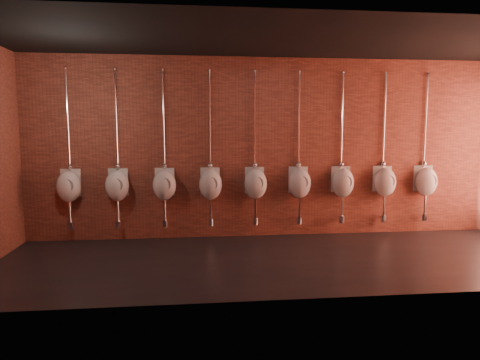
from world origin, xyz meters
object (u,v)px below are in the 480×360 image
object	(u,v)px
urinal_4	(256,183)
urinal_8	(426,181)
urinal_2	(164,185)
urinal_0	(69,186)
urinal_5	(300,183)
urinal_7	(385,181)
urinal_3	(211,184)
urinal_1	(117,185)
urinal_6	(343,182)

from	to	relation	value
urinal_4	urinal_8	xyz separation A→B (m)	(3.20, 0.00, 0.00)
urinal_2	urinal_8	distance (m)	4.80
urinal_0	urinal_5	xyz separation A→B (m)	(4.00, 0.00, 0.00)
urinal_2	urinal_7	xyz separation A→B (m)	(4.00, 0.00, 0.00)
urinal_7	urinal_8	size ratio (longest dim) A/B	1.00
urinal_2	urinal_3	distance (m)	0.80
urinal_2	urinal_3	bearing A→B (deg)	0.00
urinal_7	urinal_0	bearing A→B (deg)	180.00
urinal_2	urinal_4	world-z (taller)	same
urinal_3	urinal_4	bearing A→B (deg)	0.00
urinal_4	urinal_5	distance (m)	0.80
urinal_4	urinal_5	world-z (taller)	same
urinal_0	urinal_8	world-z (taller)	same
urinal_4	urinal_5	bearing A→B (deg)	0.00
urinal_2	urinal_4	xyz separation A→B (m)	(1.60, 0.00, 0.00)
urinal_1	urinal_0	bearing A→B (deg)	180.00
urinal_3	urinal_5	xyz separation A→B (m)	(1.60, 0.00, 0.00)
urinal_3	urinal_6	world-z (taller)	same
urinal_5	urinal_8	size ratio (longest dim) A/B	1.00
urinal_7	urinal_5	bearing A→B (deg)	180.00
urinal_3	urinal_6	xyz separation A→B (m)	(2.40, 0.00, 0.00)
urinal_0	urinal_5	bearing A→B (deg)	0.00
urinal_7	urinal_8	bearing A→B (deg)	0.00
urinal_4	urinal_3	bearing A→B (deg)	180.00
urinal_5	urinal_7	distance (m)	1.60
urinal_5	urinal_6	bearing A→B (deg)	0.00
urinal_0	urinal_3	world-z (taller)	same
urinal_8	urinal_6	bearing A→B (deg)	180.00
urinal_3	urinal_1	bearing A→B (deg)	180.00
urinal_3	urinal_0	bearing A→B (deg)	180.00
urinal_0	urinal_2	size ratio (longest dim) A/B	1.00
urinal_3	urinal_7	xyz separation A→B (m)	(3.20, 0.00, 0.00)
urinal_3	urinal_4	size ratio (longest dim) A/B	1.00
urinal_6	urinal_7	distance (m)	0.80
urinal_5	urinal_6	distance (m)	0.80
urinal_6	urinal_8	xyz separation A→B (m)	(1.60, 0.00, 0.00)
urinal_0	urinal_2	distance (m)	1.60
urinal_2	urinal_4	bearing A→B (deg)	0.00
urinal_4	urinal_0	bearing A→B (deg)	180.00
urinal_8	urinal_7	bearing A→B (deg)	180.00
urinal_0	urinal_2	world-z (taller)	same
urinal_6	urinal_0	bearing A→B (deg)	180.00
urinal_1	urinal_6	world-z (taller)	same
urinal_0	urinal_2	bearing A→B (deg)	0.00
urinal_0	urinal_3	xyz separation A→B (m)	(2.40, 0.00, 0.00)
urinal_0	urinal_1	distance (m)	0.80
urinal_3	urinal_8	xyz separation A→B (m)	(4.00, 0.00, 0.00)
urinal_6	urinal_7	xyz separation A→B (m)	(0.80, 0.00, 0.00)
urinal_8	urinal_5	bearing A→B (deg)	180.00
urinal_1	urinal_7	world-z (taller)	same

